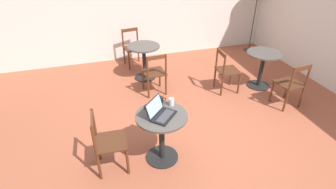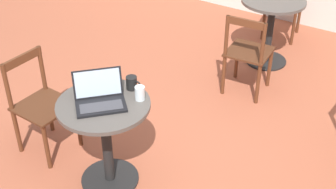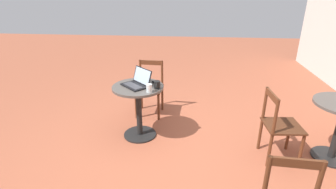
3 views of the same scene
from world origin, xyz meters
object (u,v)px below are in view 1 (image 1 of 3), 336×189
at_px(chair_far_front, 155,73).
at_px(mouse, 146,107).
at_px(cafe_table_far, 144,55).
at_px(chair_mid_left, 226,71).
at_px(cafe_table_mid, 263,63).
at_px(chair_near_left, 107,142).
at_px(chair_far_back, 133,48).
at_px(cafe_table_near, 162,128).
at_px(drinking_glass, 171,102).
at_px(chair_mid_front, 291,85).
at_px(laptop, 161,113).
at_px(mug, 160,100).

bearing_deg(chair_far_front, mouse, -108.08).
xyz_separation_m(cafe_table_far, chair_mid_left, (1.38, -0.98, -0.09)).
height_order(cafe_table_mid, chair_near_left, chair_near_left).
relative_size(chair_far_front, chair_far_back, 1.00).
bearing_deg(chair_mid_left, chair_far_front, 167.49).
relative_size(cafe_table_far, mouse, 7.27).
relative_size(cafe_table_far, chair_mid_left, 0.87).
xyz_separation_m(cafe_table_near, drinking_glass, (0.19, 0.18, 0.26)).
bearing_deg(chair_mid_front, cafe_table_far, 140.76).
bearing_deg(laptop, chair_near_left, 175.78).
bearing_deg(cafe_table_mid, chair_mid_left, 176.32).
xyz_separation_m(cafe_table_far, chair_far_front, (0.05, -0.69, -0.09)).
distance_m(cafe_table_near, drinking_glass, 0.37).
distance_m(cafe_table_far, mug, 2.17).
xyz_separation_m(cafe_table_mid, chair_near_left, (-3.14, -1.33, -0.09)).
bearing_deg(cafe_table_mid, mug, -155.05).
bearing_deg(mouse, chair_mid_left, 33.49).
bearing_deg(cafe_table_mid, drinking_glass, -152.20).
distance_m(chair_mid_front, chair_far_back, 3.42).
height_order(cafe_table_far, chair_mid_left, chair_mid_left).
height_order(cafe_table_near, cafe_table_far, same).
height_order(cafe_table_near, chair_near_left, chair_near_left).
relative_size(chair_near_left, chair_mid_left, 1.00).
bearing_deg(drinking_glass, laptop, -135.95).
height_order(cafe_table_mid, chair_mid_left, chair_mid_left).
bearing_deg(mug, chair_far_front, 78.85).
bearing_deg(chair_mid_left, chair_near_left, -149.93).
bearing_deg(chair_far_back, mug, -92.50).
distance_m(chair_far_front, drinking_glass, 1.58).
relative_size(chair_mid_front, chair_far_back, 1.00).
height_order(cafe_table_mid, drinking_glass, drinking_glass).
distance_m(chair_mid_left, chair_far_back, 2.26).
distance_m(cafe_table_mid, cafe_table_far, 2.38).
bearing_deg(drinking_glass, chair_mid_front, 10.20).
relative_size(chair_far_front, laptop, 1.93).
bearing_deg(cafe_table_mid, chair_near_left, -157.06).
bearing_deg(cafe_table_near, chair_mid_left, 40.13).
xyz_separation_m(cafe_table_near, chair_far_front, (0.35, 1.71, -0.09)).
relative_size(cafe_table_far, chair_near_left, 0.87).
bearing_deg(laptop, mug, 75.13).
xyz_separation_m(cafe_table_near, mug, (0.06, 0.26, 0.26)).
distance_m(chair_near_left, chair_mid_left, 2.75).
height_order(cafe_table_mid, chair_far_front, chair_far_front).
height_order(cafe_table_near, drinking_glass, drinking_glass).
height_order(chair_mid_front, chair_far_back, same).
bearing_deg(mouse, chair_near_left, -162.82).
height_order(cafe_table_mid, cafe_table_far, same).
relative_size(cafe_table_mid, drinking_glass, 7.08).
bearing_deg(cafe_table_mid, chair_mid_front, -85.23).
height_order(chair_mid_left, chair_far_front, same).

